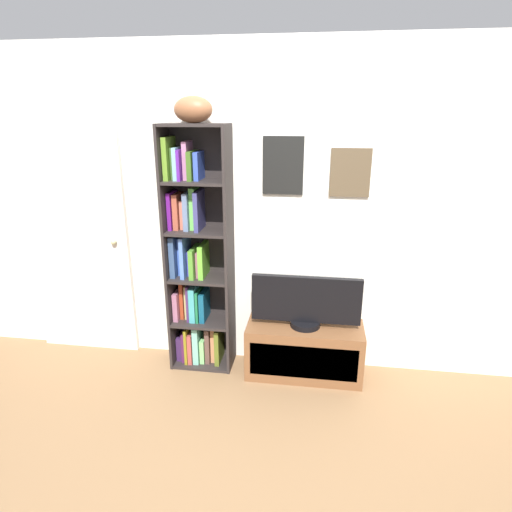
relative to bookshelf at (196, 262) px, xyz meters
The scene contains 7 objects.
ground 1.38m from the bookshelf, 66.12° to the right, with size 5.20×5.20×0.04m, color olive.
back_wall 0.58m from the bookshelf, 17.53° to the left, with size 4.80×0.08×2.38m.
bookshelf is the anchor object (origin of this frame).
football 1.08m from the bookshelf, 35.68° to the right, with size 0.27×0.17×0.17m, color brown.
tv_stand 1.05m from the bookshelf, ahead, with size 0.86×0.35×0.40m.
television 0.87m from the bookshelf, ahead, with size 0.79×0.22×0.39m.
door 0.99m from the bookshelf, behind, with size 0.83×0.09×1.98m.
Camera 1 is at (0.45, -1.95, 1.91)m, focal length 30.31 mm.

